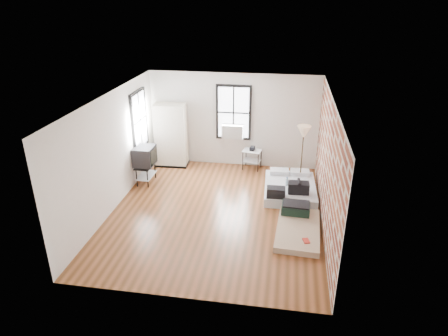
% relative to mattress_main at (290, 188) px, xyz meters
% --- Properties ---
extents(ground, '(6.00, 6.00, 0.00)m').
position_rel_mattress_main_xyz_m(ground, '(-1.75, -1.29, -0.16)').
color(ground, '#553016').
rests_on(ground, ground).
extents(room_shell, '(5.02, 6.02, 2.80)m').
position_rel_mattress_main_xyz_m(room_shell, '(-1.51, -0.93, 1.58)').
color(room_shell, silver).
rests_on(room_shell, ground).
extents(mattress_main, '(1.38, 1.84, 0.58)m').
position_rel_mattress_main_xyz_m(mattress_main, '(0.00, 0.00, 0.00)').
color(mattress_main, white).
rests_on(mattress_main, ground).
extents(mattress_bare, '(1.02, 1.80, 0.38)m').
position_rel_mattress_main_xyz_m(mattress_bare, '(0.19, -1.73, -0.04)').
color(mattress_bare, tan).
rests_on(mattress_bare, ground).
extents(wardrobe, '(0.99, 0.59, 1.91)m').
position_rel_mattress_main_xyz_m(wardrobe, '(-3.59, 1.36, 0.79)').
color(wardrobe, black).
rests_on(wardrobe, ground).
extents(side_table, '(0.60, 0.51, 0.70)m').
position_rel_mattress_main_xyz_m(side_table, '(-1.14, 1.43, 0.32)').
color(side_table, black).
rests_on(side_table, ground).
extents(floor_lamp, '(0.36, 0.36, 1.69)m').
position_rel_mattress_main_xyz_m(floor_lamp, '(0.27, 0.60, 1.29)').
color(floor_lamp, '#2E220F').
rests_on(floor_lamp, ground).
extents(tv_stand, '(0.53, 0.75, 1.05)m').
position_rel_mattress_main_xyz_m(tv_stand, '(-3.96, 0.04, 0.60)').
color(tv_stand, black).
rests_on(tv_stand, ground).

